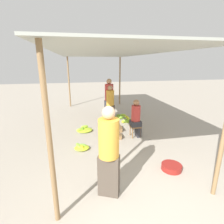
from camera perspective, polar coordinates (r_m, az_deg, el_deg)
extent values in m
plane|color=#A39989|center=(3.39, 11.93, -31.05)|extent=(40.00, 40.00, 0.00)
cylinder|color=olive|center=(2.66, -19.71, -9.29)|extent=(0.08, 0.08, 2.74)
cylinder|color=olive|center=(10.12, -13.87, 9.37)|extent=(0.08, 0.08, 2.74)
cylinder|color=olive|center=(10.41, 2.57, 9.99)|extent=(0.08, 0.08, 2.74)
cube|color=#9EA399|center=(6.31, -2.04, 18.72)|extent=(3.31, 8.07, 0.04)
cube|color=#4C4238|center=(3.50, -1.02, -19.96)|extent=(0.44, 0.35, 0.81)
cylinder|color=gold|center=(3.12, -1.09, -8.55)|extent=(0.49, 0.49, 0.71)
sphere|color=tan|center=(2.95, -1.13, -0.23)|extent=(0.23, 0.23, 0.23)
cube|color=brown|center=(5.98, 7.64, -4.63)|extent=(0.34, 0.34, 0.04)
cylinder|color=brown|center=(5.89, 6.73, -6.97)|extent=(0.04, 0.04, 0.35)
cylinder|color=brown|center=(5.97, 9.23, -6.72)|extent=(0.04, 0.04, 0.35)
cylinder|color=brown|center=(6.13, 5.95, -6.00)|extent=(0.04, 0.04, 0.35)
cylinder|color=brown|center=(6.21, 8.36, -5.78)|extent=(0.04, 0.04, 0.35)
cube|color=#2D2D33|center=(6.07, 8.50, -6.10)|extent=(0.14, 0.31, 0.39)
cube|color=#2D2D33|center=(5.94, 7.68, -3.64)|extent=(0.34, 0.34, 0.18)
cylinder|color=#BF3833|center=(5.83, 7.80, -0.40)|extent=(0.30, 0.30, 0.52)
sphere|color=#9E704C|center=(5.74, 7.94, 3.05)|extent=(0.20, 0.20, 0.20)
cylinder|color=maroon|center=(4.57, 18.85, -16.65)|extent=(0.47, 0.47, 0.13)
ellipsoid|color=#80B835|center=(6.63, -9.06, -5.28)|extent=(0.13, 0.24, 0.09)
ellipsoid|color=#88BB34|center=(6.54, -9.66, -5.34)|extent=(0.14, 0.30, 0.11)
ellipsoid|color=#97C131|center=(6.43, -10.47, -5.66)|extent=(0.26, 0.21, 0.10)
ellipsoid|color=#95C031|center=(6.63, -8.94, -4.73)|extent=(0.31, 0.20, 0.10)
ellipsoid|color=yellow|center=(6.62, -9.07, -5.42)|extent=(0.23, 0.24, 0.11)
ellipsoid|color=#AAC82E|center=(6.54, -8.99, -5.82)|extent=(0.58, 0.51, 0.10)
ellipsoid|color=yellow|center=(5.23, -9.75, -11.49)|extent=(0.17, 0.28, 0.13)
ellipsoid|color=#83B935|center=(5.34, -10.90, -10.72)|extent=(0.21, 0.35, 0.10)
ellipsoid|color=#78B437|center=(5.34, -9.92, -10.86)|extent=(0.33, 0.20, 0.14)
ellipsoid|color=#74B337|center=(5.31, -9.63, -11.18)|extent=(0.26, 0.10, 0.10)
ellipsoid|color=#B5CD2C|center=(5.28, -9.82, -11.43)|extent=(0.44, 0.38, 0.10)
ellipsoid|color=yellow|center=(7.36, 4.90, -1.63)|extent=(0.14, 0.30, 0.10)
ellipsoid|color=#C8D428|center=(7.40, 3.70, -3.08)|extent=(0.24, 0.30, 0.09)
ellipsoid|color=#85BA34|center=(7.30, 4.52, -2.76)|extent=(0.29, 0.19, 0.12)
ellipsoid|color=#B5CD2C|center=(7.48, 5.82, -2.71)|extent=(0.29, 0.28, 0.13)
ellipsoid|color=#CBD628|center=(7.40, 5.22, -2.13)|extent=(0.22, 0.25, 0.11)
ellipsoid|color=#96C031|center=(7.44, 4.91, -2.96)|extent=(0.38, 0.33, 0.10)
ellipsoid|color=#8ABB33|center=(8.16, 3.12, -1.08)|extent=(0.28, 0.31, 0.13)
ellipsoid|color=#7FB735|center=(7.84, 3.16, -1.76)|extent=(0.32, 0.27, 0.14)
ellipsoid|color=#A9C82E|center=(8.05, 3.81, -1.13)|extent=(0.25, 0.19, 0.14)
ellipsoid|color=#78B437|center=(8.03, 2.32, -1.11)|extent=(0.26, 0.22, 0.12)
ellipsoid|color=#91BE32|center=(8.02, 2.78, -1.51)|extent=(0.48, 0.42, 0.10)
cube|color=olive|center=(5.92, 0.79, -7.82)|extent=(0.40, 0.40, 0.14)
cube|color=brown|center=(5.89, 0.79, -7.10)|extent=(0.42, 0.42, 0.02)
cube|color=olive|center=(6.52, 0.75, -5.39)|extent=(0.50, 0.50, 0.16)
cube|color=brown|center=(6.49, 0.75, -4.64)|extent=(0.52, 0.52, 0.02)
cube|color=#2D2D33|center=(7.91, -0.92, 0.99)|extent=(0.44, 0.31, 0.82)
cylinder|color=#BF3833|center=(7.75, -0.95, 6.49)|extent=(0.46, 0.46, 0.72)
sphere|color=tan|center=(7.68, -0.96, 9.98)|extent=(0.23, 0.23, 0.23)
cube|color=#4C4238|center=(7.45, -0.57, -0.40)|extent=(0.38, 0.26, 0.72)
cylinder|color=gold|center=(7.29, -0.59, 4.65)|extent=(0.39, 0.39, 0.62)
sphere|color=tan|center=(7.22, -0.60, 7.86)|extent=(0.20, 0.20, 0.20)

